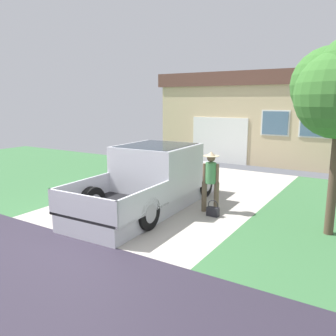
{
  "coord_description": "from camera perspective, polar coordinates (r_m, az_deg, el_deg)",
  "views": [
    {
      "loc": [
        5.24,
        -4.96,
        2.95
      ],
      "look_at": [
        0.31,
        2.9,
        1.12
      ],
      "focal_mm": 36.61,
      "sensor_mm": 36.0,
      "label": 1
    }
  ],
  "objects": [
    {
      "name": "pickup_truck",
      "position": [
        9.75,
        -2.09,
        -1.73
      ],
      "size": [
        2.23,
        5.24,
        1.73
      ],
      "rotation": [
        0.0,
        0.0,
        0.04
      ],
      "color": "silver",
      "rests_on": "ground"
    },
    {
      "name": "house_with_garage",
      "position": [
        18.73,
        16.99,
        8.26
      ],
      "size": [
        10.19,
        6.05,
        4.26
      ],
      "color": "#CCB489",
      "rests_on": "ground"
    },
    {
      "name": "handbag",
      "position": [
        9.01,
        7.49,
        -7.1
      ],
      "size": [
        0.32,
        0.15,
        0.43
      ],
      "color": "#232328",
      "rests_on": "ground"
    },
    {
      "name": "person_with_hat",
      "position": [
        9.15,
        7.12,
        -1.53
      ],
      "size": [
        0.45,
        0.43,
        1.65
      ],
      "rotation": [
        0.0,
        0.0,
        -2.8
      ],
      "color": "brown",
      "rests_on": "ground"
    },
    {
      "name": "ground",
      "position": [
        6.78,
        -25.37,
        -15.9
      ],
      "size": [
        29.2,
        18.6,
        0.18
      ],
      "color": "#BCB3A8"
    },
    {
      "name": "wheeled_trash_bin",
      "position": [
        15.77,
        -3.26,
        2.58
      ],
      "size": [
        0.6,
        0.72,
        1.1
      ],
      "color": "#424247",
      "rests_on": "ground"
    }
  ]
}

